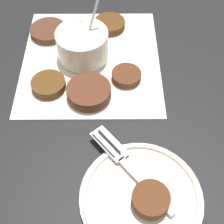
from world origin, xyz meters
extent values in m
plane|color=black|center=(0.00, 0.00, 0.00)|extent=(4.00, 4.00, 0.00)
cube|color=silver|center=(-0.01, 0.02, 0.00)|extent=(0.35, 0.32, 0.00)
cylinder|color=silver|center=(0.00, 0.04, 0.04)|extent=(0.11, 0.11, 0.06)
cylinder|color=#C65123|center=(0.00, 0.04, 0.02)|extent=(0.09, 0.09, 0.03)
cone|color=silver|center=(0.05, 0.04, 0.06)|extent=(0.02, 0.02, 0.02)
cylinder|color=silver|center=(0.01, 0.02, 0.08)|extent=(0.04, 0.05, 0.11)
cylinder|color=#4C2E14|center=(0.10, -0.03, 0.01)|extent=(0.07, 0.07, 0.02)
cylinder|color=#4E2C1A|center=(-0.07, -0.05, 0.01)|extent=(0.06, 0.06, 0.01)
cylinder|color=#512C1C|center=(-0.11, 0.03, 0.01)|extent=(0.09, 0.09, 0.02)
cylinder|color=#513316|center=(-0.09, 0.11, 0.01)|extent=(0.07, 0.07, 0.02)
cylinder|color=#4B2C1E|center=(0.08, 0.12, 0.01)|extent=(0.09, 0.09, 0.01)
cylinder|color=silver|center=(-0.33, -0.04, 0.01)|extent=(0.20, 0.20, 0.01)
torus|color=silver|center=(-0.33, -0.04, 0.01)|extent=(0.19, 0.19, 0.01)
cylinder|color=#512D19|center=(-0.35, -0.05, 0.03)|extent=(0.06, 0.06, 0.02)
cube|color=silver|center=(-0.32, -0.05, 0.02)|extent=(0.11, 0.08, 0.00)
cube|color=silver|center=(-0.24, 0.00, 0.02)|extent=(0.08, 0.07, 0.00)
cube|color=black|center=(-0.23, 0.00, 0.02)|extent=(0.05, 0.04, 0.00)
cube|color=black|center=(-0.24, 0.00, 0.02)|extent=(0.05, 0.04, 0.00)
cube|color=black|center=(-0.24, 0.01, 0.02)|extent=(0.05, 0.04, 0.00)
camera|label=1|loc=(-0.51, 0.02, 0.48)|focal=50.00mm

